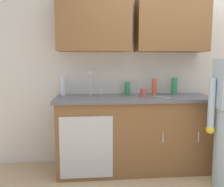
{
  "coord_description": "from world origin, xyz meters",
  "views": [
    {
      "loc": [
        -1.09,
        -2.2,
        1.35
      ],
      "look_at": [
        -0.84,
        0.55,
        1.0
      ],
      "focal_mm": 38.04,
      "sensor_mm": 36.0,
      "label": 1
    }
  ],
  "objects_px": {
    "bottle_water_tall": "(63,86)",
    "cup_by_sink": "(143,93)",
    "sink": "(94,98)",
    "knife_on_counter": "(162,97)",
    "bottle_soap": "(174,86)",
    "bottle_cleaner_spray": "(127,88)",
    "bottle_dish_liquid": "(154,87)"
  },
  "relations": [
    {
      "from": "bottle_water_tall",
      "to": "cup_by_sink",
      "type": "xyz_separation_m",
      "value": [
        1.0,
        -0.25,
        -0.06
      ]
    },
    {
      "from": "sink",
      "to": "bottle_water_tall",
      "type": "relative_size",
      "value": 2.17
    },
    {
      "from": "sink",
      "to": "knife_on_counter",
      "type": "xyz_separation_m",
      "value": [
        0.84,
        -0.09,
        0.02
      ]
    },
    {
      "from": "sink",
      "to": "bottle_soap",
      "type": "height_order",
      "value": "sink"
    },
    {
      "from": "knife_on_counter",
      "to": "bottle_cleaner_spray",
      "type": "bearing_deg",
      "value": -171.83
    },
    {
      "from": "bottle_cleaner_spray",
      "to": "bottle_water_tall",
      "type": "distance_m",
      "value": 0.84
    },
    {
      "from": "bottle_cleaner_spray",
      "to": "cup_by_sink",
      "type": "distance_m",
      "value": 0.28
    },
    {
      "from": "cup_by_sink",
      "to": "knife_on_counter",
      "type": "bearing_deg",
      "value": -8.57
    },
    {
      "from": "knife_on_counter",
      "to": "bottle_soap",
      "type": "bearing_deg",
      "value": 86.64
    },
    {
      "from": "bottle_cleaner_spray",
      "to": "bottle_soap",
      "type": "bearing_deg",
      "value": -3.02
    },
    {
      "from": "knife_on_counter",
      "to": "sink",
      "type": "bearing_deg",
      "value": -144.18
    },
    {
      "from": "cup_by_sink",
      "to": "knife_on_counter",
      "type": "height_order",
      "value": "cup_by_sink"
    },
    {
      "from": "bottle_soap",
      "to": "bottle_water_tall",
      "type": "height_order",
      "value": "bottle_water_tall"
    },
    {
      "from": "bottle_dish_liquid",
      "to": "sink",
      "type": "bearing_deg",
      "value": -169.71
    },
    {
      "from": "bottle_soap",
      "to": "bottle_water_tall",
      "type": "distance_m",
      "value": 1.46
    },
    {
      "from": "bottle_water_tall",
      "to": "knife_on_counter",
      "type": "distance_m",
      "value": 1.26
    },
    {
      "from": "sink",
      "to": "bottle_soap",
      "type": "bearing_deg",
      "value": 7.32
    },
    {
      "from": "bottle_soap",
      "to": "sink",
      "type": "bearing_deg",
      "value": -172.68
    },
    {
      "from": "bottle_dish_liquid",
      "to": "knife_on_counter",
      "type": "height_order",
      "value": "bottle_dish_liquid"
    },
    {
      "from": "bottle_water_tall",
      "to": "cup_by_sink",
      "type": "height_order",
      "value": "bottle_water_tall"
    },
    {
      "from": "bottle_water_tall",
      "to": "knife_on_counter",
      "type": "height_order",
      "value": "bottle_water_tall"
    },
    {
      "from": "knife_on_counter",
      "to": "cup_by_sink",
      "type": "bearing_deg",
      "value": -146.43
    },
    {
      "from": "cup_by_sink",
      "to": "sink",
      "type": "bearing_deg",
      "value": 174.53
    },
    {
      "from": "bottle_water_tall",
      "to": "bottle_dish_liquid",
      "type": "bearing_deg",
      "value": -1.99
    },
    {
      "from": "sink",
      "to": "cup_by_sink",
      "type": "relative_size",
      "value": 4.61
    },
    {
      "from": "sink",
      "to": "cup_by_sink",
      "type": "xyz_separation_m",
      "value": [
        0.61,
        -0.06,
        0.07
      ]
    },
    {
      "from": "sink",
      "to": "bottle_cleaner_spray",
      "type": "relative_size",
      "value": 2.91
    },
    {
      "from": "bottle_cleaner_spray",
      "to": "bottle_dish_liquid",
      "type": "bearing_deg",
      "value": -3.95
    },
    {
      "from": "bottle_dish_liquid",
      "to": "cup_by_sink",
      "type": "distance_m",
      "value": 0.29
    },
    {
      "from": "bottle_dish_liquid",
      "to": "bottle_cleaner_spray",
      "type": "bearing_deg",
      "value": 176.05
    },
    {
      "from": "bottle_soap",
      "to": "bottle_cleaner_spray",
      "type": "relative_size",
      "value": 1.3
    },
    {
      "from": "bottle_soap",
      "to": "cup_by_sink",
      "type": "distance_m",
      "value": 0.51
    }
  ]
}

